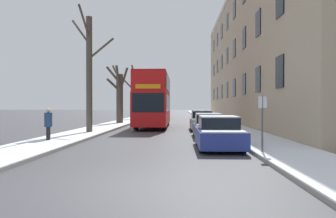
{
  "coord_description": "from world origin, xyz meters",
  "views": [
    {
      "loc": [
        1.11,
        -7.62,
        1.87
      ],
      "look_at": [
        0.26,
        15.86,
        1.67
      ],
      "focal_mm": 35.0,
      "sensor_mm": 36.0,
      "label": 1
    }
  ],
  "objects": [
    {
      "name": "ground_plane",
      "position": [
        0.0,
        0.0,
        0.0
      ],
      "size": [
        320.0,
        320.0,
        0.0
      ],
      "primitive_type": "plane",
      "color": "#424247"
    },
    {
      "name": "parked_car_1",
      "position": [
        2.82,
        12.08,
        0.66
      ],
      "size": [
        1.71,
        3.95,
        1.45
      ],
      "color": "#474C56",
      "rests_on": "ground"
    },
    {
      "name": "bare_tree_left_3",
      "position": [
        -5.23,
        48.48,
        3.62
      ],
      "size": [
        1.99,
        3.93,
        8.15
      ],
      "color": "#4C4238",
      "rests_on": "ground"
    },
    {
      "name": "parked_car_0",
      "position": [
        2.82,
        6.86,
        0.67
      ],
      "size": [
        1.89,
        4.28,
        1.44
      ],
      "color": "navy",
      "rests_on": "ground"
    },
    {
      "name": "pedestrian_left_sidewalk",
      "position": [
        -5.58,
        8.79,
        0.98
      ],
      "size": [
        0.39,
        0.39,
        1.78
      ],
      "rotation": [
        0.0,
        0.0,
        4.97
      ],
      "color": "black",
      "rests_on": "ground"
    },
    {
      "name": "double_decker_bus",
      "position": [
        -1.18,
        20.92,
        2.59
      ],
      "size": [
        2.62,
        10.16,
        4.59
      ],
      "color": "red",
      "rests_on": "ground"
    },
    {
      "name": "bare_tree_left_2",
      "position": [
        -5.12,
        37.74,
        3.24
      ],
      "size": [
        3.52,
        2.82,
        7.49
      ],
      "color": "#4C4238",
      "rests_on": "ground"
    },
    {
      "name": "oncoming_van",
      "position": [
        -1.67,
        42.33,
        1.24
      ],
      "size": [
        1.94,
        4.88,
        2.3
      ],
      "color": "#333842",
      "rests_on": "ground"
    },
    {
      "name": "parked_car_2",
      "position": [
        2.82,
        18.03,
        0.71
      ],
      "size": [
        1.74,
        4.32,
        1.57
      ],
      "color": "#9EA3AD",
      "rests_on": "ground"
    },
    {
      "name": "street_sign_post",
      "position": [
        4.21,
        4.78,
        1.32
      ],
      "size": [
        0.32,
        0.07,
        2.28
      ],
      "color": "#4C4F54",
      "rests_on": "ground"
    },
    {
      "name": "bare_tree_left_1",
      "position": [
        -5.2,
        26.21,
        3.11
      ],
      "size": [
        2.14,
        3.58,
        6.39
      ],
      "color": "#4C4238",
      "rests_on": "ground"
    },
    {
      "name": "terrace_facade_right",
      "position": [
        11.2,
        28.56,
        7.47
      ],
      "size": [
        9.1,
        46.1,
        14.94
      ],
      "color": "tan",
      "rests_on": "ground"
    },
    {
      "name": "sidewalk_right",
      "position": [
        5.31,
        53.0,
        0.08
      ],
      "size": [
        2.79,
        130.0,
        0.16
      ],
      "color": "gray",
      "rests_on": "ground"
    },
    {
      "name": "bare_tree_left_0",
      "position": [
        -4.97,
        14.12,
        4.23
      ],
      "size": [
        3.22,
        3.57,
        8.05
      ],
      "color": "#4C4238",
      "rests_on": "ground"
    },
    {
      "name": "sidewalk_left",
      "position": [
        -5.31,
        53.0,
        0.08
      ],
      "size": [
        2.79,
        130.0,
        0.16
      ],
      "color": "gray",
      "rests_on": "ground"
    }
  ]
}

